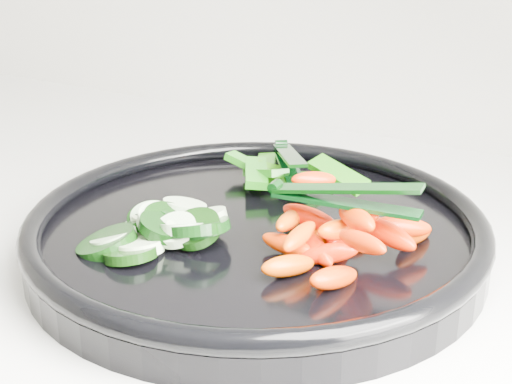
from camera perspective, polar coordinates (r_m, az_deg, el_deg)
The scene contains 6 objects.
veggie_tray at distance 0.58m, azimuth -0.00°, elevation -3.16°, with size 0.45×0.45×0.04m.
cucumber_pile at distance 0.56m, azimuth -7.67°, elevation -2.78°, with size 0.12×0.13×0.04m.
carrot_pile at distance 0.53m, azimuth 6.89°, elevation -3.36°, with size 0.13×0.15×0.05m.
pepper_pile at distance 0.67m, azimuth 2.24°, elevation 1.32°, with size 0.14×0.11×0.04m.
tong_carrot at distance 0.52m, azimuth 6.79°, elevation -0.25°, with size 0.11×0.03×0.02m.
tong_pepper at distance 0.66m, azimuth 2.62°, elevation 2.60°, with size 0.08×0.10×0.02m.
Camera 1 is at (0.40, 1.19, 1.20)m, focal length 50.00 mm.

